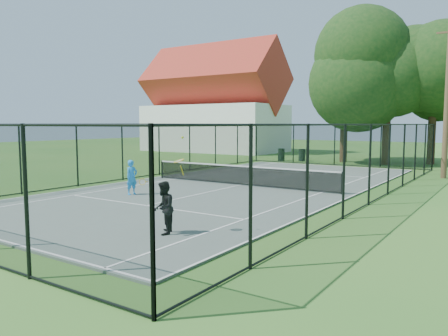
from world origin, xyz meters
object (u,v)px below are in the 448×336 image
Objects in this scene: tennis_net at (240,174)px; player_blue at (132,177)px; trash_bin_right at (302,155)px; trash_bin_left at (281,155)px; player_black at (164,208)px; utility_pole at (447,98)px.

player_blue reaches higher than tennis_net.
trash_bin_right is at bearing 102.83° from tennis_net.
trash_bin_left is 0.38× the size of player_black.
trash_bin_left is 19.35m from player_blue.
player_black is at bearing -70.80° from trash_bin_left.
tennis_net reaches higher than trash_bin_left.
player_black reaches higher than trash_bin_right.
tennis_net is 10.28× the size of trash_bin_right.
trash_bin_left is 1.66m from trash_bin_right.
trash_bin_left reaches higher than trash_bin_right.
player_black is at bearing -103.75° from utility_pole.
tennis_net is 15.08m from trash_bin_left.
trash_bin_right is at bearing 93.34° from player_blue.
trash_bin_right is 0.38× the size of player_black.
player_blue is (1.16, -19.93, 0.29)m from trash_bin_right.
player_blue is (-9.94, -13.90, -3.63)m from utility_pole.
tennis_net is at bearing -130.48° from utility_pole.
tennis_net is 5.40m from player_blue.
trash_bin_left is at bearing 108.93° from tennis_net.
tennis_net reaches higher than trash_bin_right.
utility_pole reaches higher than trash_bin_right.
utility_pole is 17.47m from player_blue.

